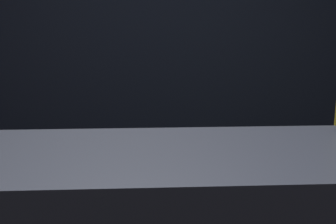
{
  "coord_description": "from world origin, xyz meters",
  "views": [
    {
      "loc": [
        -0.09,
        -1.07,
        1.44
      ],
      "look_at": [
        -0.01,
        0.35,
        1.13
      ],
      "focal_mm": 42.0,
      "sensor_mm": 36.0,
      "label": 1
    }
  ],
  "objects": [
    {
      "name": "wall_back",
      "position": [
        0.0,
        2.09,
        1.4
      ],
      "size": [
        8.0,
        0.05,
        2.8
      ],
      "color": "black",
      "rests_on": "ground_plane"
    }
  ]
}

